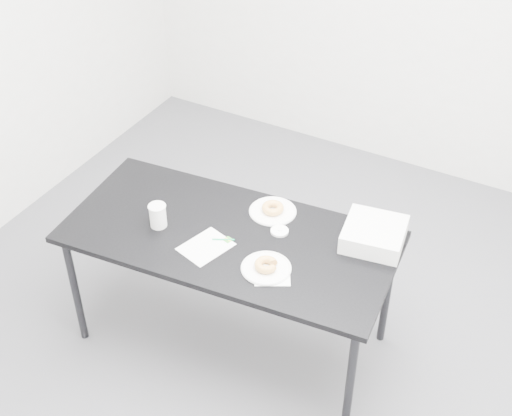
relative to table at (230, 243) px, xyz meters
The scene contains 13 objects.
floor 0.75m from the table, 62.52° to the left, with size 4.00×4.00×0.00m, color #4B4A4F.
table is the anchor object (origin of this frame).
scorecard 0.16m from the table, 112.04° to the right, with size 0.19×0.24×0.00m, color white.
logo_patch 0.08m from the table, 69.24° to the right, with size 0.04×0.04×0.00m, color green.
pen 0.08m from the table, 93.46° to the right, with size 0.01×0.01×0.11m, color #0D9257.
napkin 0.37m from the table, 25.25° to the right, with size 0.17×0.17×0.00m, color white.
plate_near 0.33m from the table, 25.77° to the right, with size 0.24×0.24×0.01m, color white.
donut_near 0.33m from the table, 25.77° to the right, with size 0.11×0.11×0.04m, color #BE883C.
plate_far 0.30m from the table, 68.33° to the left, with size 0.25×0.25×0.01m, color white.
donut_far 0.31m from the table, 68.33° to the left, with size 0.12×0.12×0.04m, color #BE883C.
coffee_cup 0.40m from the table, 162.77° to the right, with size 0.09×0.09×0.13m, color white.
cup_lid 0.27m from the table, 32.98° to the left, with size 0.09×0.09×0.01m, color white.
bakery_box 0.74m from the table, 24.12° to the left, with size 0.30×0.30×0.10m, color silver.
Camera 1 is at (1.35, -2.57, 3.13)m, focal length 50.00 mm.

